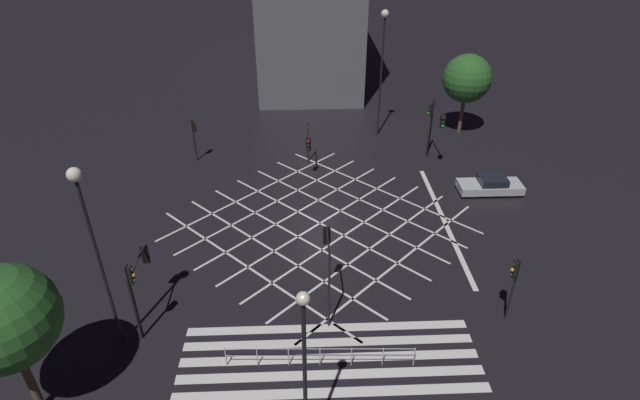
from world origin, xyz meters
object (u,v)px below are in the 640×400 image
(traffic_light_median_south, at_px, (328,257))
(traffic_light_median_north, at_px, (308,142))
(traffic_light_se_main, at_px, (514,278))
(street_lamp_far, at_px, (88,223))
(traffic_light_sw_main, at_px, (133,288))
(traffic_light_ne_main, at_px, (430,119))
(waiting_car, at_px, (490,185))
(traffic_light_sw_cross, at_px, (141,273))
(street_lamp_east, at_px, (383,45))
(street_lamp_west, at_px, (304,361))
(traffic_light_ne_cross, at_px, (437,122))
(traffic_light_nw_main, at_px, (194,132))
(street_tree_far, at_px, (2,319))
(street_tree_near, at_px, (467,79))

(traffic_light_median_south, relative_size, traffic_light_median_north, 1.32)
(traffic_light_se_main, distance_m, street_lamp_far, 18.40)
(traffic_light_sw_main, xyz_separation_m, traffic_light_ne_main, (17.12, 18.00, 0.16))
(waiting_car, bearing_deg, traffic_light_ne_main, -60.85)
(traffic_light_sw_cross, relative_size, traffic_light_median_north, 1.08)
(street_lamp_east, xyz_separation_m, street_lamp_west, (-6.54, -28.48, -2.43))
(traffic_light_ne_cross, relative_size, traffic_light_nw_main, 1.34)
(traffic_light_median_north, bearing_deg, traffic_light_nw_main, -104.13)
(traffic_light_sw_main, bearing_deg, street_lamp_west, -39.59)
(street_lamp_west, relative_size, waiting_car, 1.83)
(traffic_light_median_north, height_order, street_lamp_east, street_lamp_east)
(traffic_light_se_main, bearing_deg, street_tree_far, 11.49)
(traffic_light_nw_main, bearing_deg, street_tree_far, -96.74)
(street_lamp_west, distance_m, waiting_car, 22.95)
(traffic_light_sw_main, bearing_deg, traffic_light_sw_cross, 94.22)
(traffic_light_median_south, relative_size, traffic_light_nw_main, 1.29)
(traffic_light_median_south, bearing_deg, traffic_light_nw_main, 28.96)
(traffic_light_median_south, height_order, street_lamp_west, street_lamp_west)
(traffic_light_median_south, height_order, street_lamp_far, street_lamp_far)
(traffic_light_ne_main, xyz_separation_m, street_lamp_far, (-18.04, -18.31, 3.44))
(traffic_light_ne_main, relative_size, street_lamp_east, 0.43)
(traffic_light_nw_main, distance_m, waiting_car, 21.70)
(street_tree_near, bearing_deg, street_lamp_far, -133.81)
(traffic_light_se_main, bearing_deg, waiting_car, -105.41)
(street_tree_near, distance_m, waiting_car, 11.10)
(traffic_light_sw_cross, relative_size, traffic_light_nw_main, 1.05)
(street_tree_far, bearing_deg, traffic_light_se_main, 11.49)
(street_lamp_far, distance_m, waiting_car, 25.40)
(street_lamp_far, xyz_separation_m, waiting_car, (21.20, 12.63, -5.99))
(traffic_light_sw_cross, height_order, traffic_light_median_north, traffic_light_sw_cross)
(street_lamp_west, distance_m, street_lamp_far, 10.25)
(traffic_light_sw_main, height_order, traffic_light_ne_main, traffic_light_ne_main)
(traffic_light_ne_cross, bearing_deg, street_tree_near, 146.75)
(traffic_light_ne_main, bearing_deg, street_lamp_west, 68.04)
(street_lamp_west, bearing_deg, traffic_light_ne_main, 68.04)
(street_tree_far, bearing_deg, traffic_light_sw_main, 49.21)
(street_lamp_east, bearing_deg, traffic_light_median_south, -104.54)
(traffic_light_median_north, relative_size, street_lamp_east, 0.32)
(traffic_light_se_main, height_order, traffic_light_median_north, traffic_light_se_main)
(traffic_light_sw_main, bearing_deg, traffic_light_median_north, 63.60)
(traffic_light_median_south, relative_size, street_lamp_east, 0.42)
(street_lamp_west, bearing_deg, street_tree_far, 166.73)
(traffic_light_median_south, xyz_separation_m, street_lamp_far, (-9.48, -1.92, 3.44))
(traffic_light_sw_main, relative_size, street_lamp_far, 0.46)
(traffic_light_se_main, bearing_deg, street_lamp_far, 2.46)
(street_lamp_west, bearing_deg, street_lamp_east, 77.06)
(traffic_light_sw_main, relative_size, traffic_light_ne_main, 0.95)
(traffic_light_sw_main, xyz_separation_m, street_tree_near, (21.06, 22.60, 1.74))
(traffic_light_ne_cross, bearing_deg, street_lamp_far, -46.54)
(traffic_light_ne_main, relative_size, traffic_light_median_north, 1.37)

